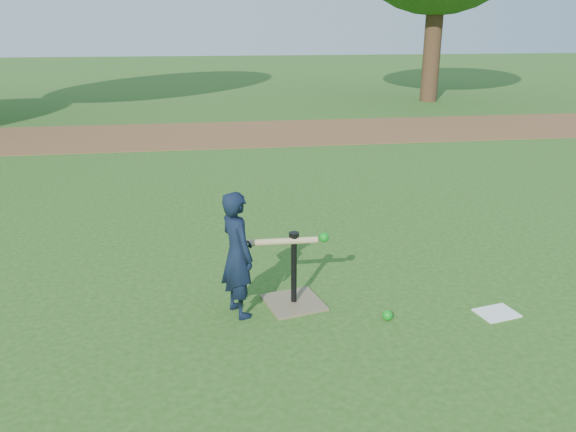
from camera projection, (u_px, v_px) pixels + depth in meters
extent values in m
plane|color=#285116|center=(245.00, 300.00, 4.61)|extent=(80.00, 80.00, 0.00)
cube|color=brown|center=(215.00, 134.00, 11.62)|extent=(24.00, 3.00, 0.01)
imported|color=black|center=(237.00, 254.00, 4.24)|extent=(0.36, 0.42, 0.99)
sphere|color=#0D8F19|center=(388.00, 315.00, 4.28)|extent=(0.08, 0.08, 0.08)
cube|color=white|center=(497.00, 313.00, 4.38)|extent=(0.34, 0.28, 0.01)
cube|color=#76664B|center=(294.00, 302.00, 4.54)|extent=(0.51, 0.51, 0.02)
cylinder|color=black|center=(294.00, 270.00, 4.45)|extent=(0.05, 0.05, 0.55)
cylinder|color=black|center=(294.00, 236.00, 4.35)|extent=(0.08, 0.08, 0.06)
cylinder|color=tan|center=(279.00, 242.00, 4.33)|extent=(0.60, 0.07, 0.05)
sphere|color=tan|center=(241.00, 246.00, 4.25)|extent=(0.06, 0.06, 0.06)
sphere|color=#0D8F19|center=(324.00, 237.00, 4.40)|extent=(0.08, 0.08, 0.08)
cylinder|color=#382316|center=(433.00, 41.00, 16.24)|extent=(0.50, 0.50, 3.42)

